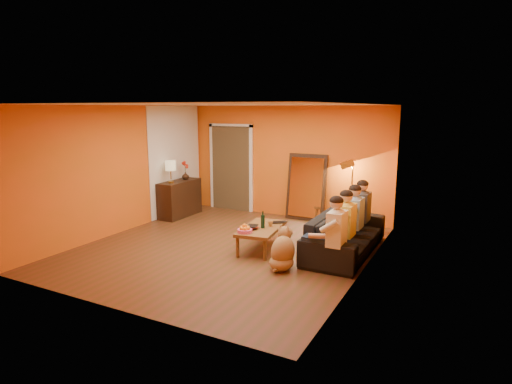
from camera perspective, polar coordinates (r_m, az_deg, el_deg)
The scene contains 27 objects.
room_shell at distance 7.98m, azimuth -2.66°, elevation 2.18°, with size 5.00×5.50×2.60m.
white_accent at distance 10.50m, azimuth -10.69°, elevation 4.16°, with size 0.02×1.90×2.58m, color white.
doorway_recess at distance 10.87m, azimuth -3.02°, elevation 3.24°, with size 1.06×0.30×2.10m, color #3F2D19.
door_jamb_left at distance 11.06m, azimuth -5.88°, elevation 3.33°, with size 0.08×0.06×2.20m, color white.
door_jamb_right at distance 10.49m, azimuth -0.66°, elevation 2.96°, with size 0.08×0.06×2.20m, color white.
door_header at distance 10.67m, azimuth -3.40°, elevation 8.86°, with size 1.22×0.06×0.08m, color white.
mirror_frame at distance 9.86m, azimuth 6.74°, elevation 0.65°, with size 0.92×0.06×1.52m, color black.
mirror_glass at distance 9.82m, azimuth 6.66°, elevation 0.61°, with size 0.78×0.02×1.36m, color white.
sideboard at distance 10.34m, azimuth -10.12°, elevation -0.85°, with size 0.44×1.18×0.85m, color black.
table_lamp at distance 9.98m, azimuth -11.30°, elevation 2.65°, with size 0.24×0.24×0.51m, color beige, non-canonical shape.
sofa at distance 7.81m, azimuth 11.85°, elevation -5.44°, with size 0.93×2.37×0.69m, color black.
coffee_table at distance 7.84m, azimuth 0.74°, elevation -6.15°, with size 0.62×1.22×0.42m, color brown, non-canonical shape.
floor_lamp at distance 9.27m, azimuth 12.62°, elevation -0.46°, with size 0.30×0.24×1.44m, color #B18934, non-canonical shape.
dog at distance 6.88m, azimuth 3.62°, elevation -7.46°, with size 0.38×0.59×0.70m, color #AB724D, non-canonical shape.
person_far_left at distance 6.78m, azimuth 10.69°, elevation -5.62°, with size 0.70×0.44×1.22m, color white, non-canonical shape.
person_mid_left at distance 7.29m, azimuth 11.95°, elevation -4.48°, with size 0.70×0.44×1.22m, color #DFCA4A, non-canonical shape.
person_mid_right at distance 7.80m, azimuth 13.04°, elevation -3.49°, with size 0.70×0.44×1.22m, color #88A7D3, non-canonical shape.
person_far_right at distance 8.32m, azimuth 14.00°, elevation -2.62°, with size 0.70×0.44×1.22m, color #343439, non-canonical shape.
fruit_bowl at distance 7.42m, azimuth -1.51°, elevation -4.82°, with size 0.26×0.26×0.16m, color #E6518A, non-canonical shape.
wine_bottle at distance 7.68m, azimuth 0.91°, elevation -3.70°, with size 0.07×0.07×0.31m, color black.
tumbler at distance 7.83m, azimuth 1.93°, elevation -4.25°, with size 0.10×0.10×0.09m, color #B27F3F.
laptop at distance 8.01m, azimuth 3.03°, elevation -4.13°, with size 0.34×0.22×0.03m, color black.
book_lower at distance 7.69m, azimuth -1.13°, elevation -4.79°, with size 0.16×0.22×0.02m, color black.
book_mid at distance 7.69m, azimuth -1.03°, elevation -4.65°, with size 0.17×0.23×0.02m, color red.
book_upper at distance 7.67m, azimuth -1.17°, elevation -4.53°, with size 0.18×0.24×0.02m, color black.
vase at distance 10.44m, azimuth -9.39°, elevation 2.16°, with size 0.17×0.17×0.18m, color black.
flowers at distance 10.40m, azimuth -9.43°, elevation 3.55°, with size 0.17×0.17×0.45m, color red, non-canonical shape.
Camera 1 is at (3.95, -6.45, 2.54)m, focal length 30.00 mm.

